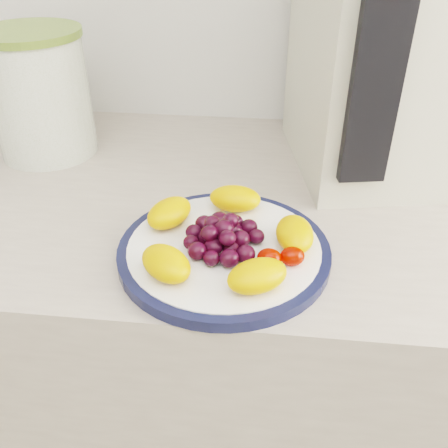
# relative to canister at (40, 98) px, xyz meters

# --- Properties ---
(counter) EXTENTS (3.50, 0.60, 0.90)m
(counter) POSITION_rel_canister_xyz_m (0.26, -0.10, -0.55)
(counter) COLOR #B1A495
(counter) RESTS_ON floor
(cabinet_face) EXTENTS (3.48, 0.58, 0.84)m
(cabinet_face) POSITION_rel_canister_xyz_m (0.26, -0.10, -0.58)
(cabinet_face) COLOR #8F7A57
(cabinet_face) RESTS_ON floor
(plate_rim) EXTENTS (0.27, 0.27, 0.01)m
(plate_rim) POSITION_rel_canister_xyz_m (0.35, -0.28, -0.09)
(plate_rim) COLOR #121838
(plate_rim) RESTS_ON counter
(plate_face) EXTENTS (0.25, 0.25, 0.02)m
(plate_face) POSITION_rel_canister_xyz_m (0.35, -0.28, -0.09)
(plate_face) COLOR white
(plate_face) RESTS_ON counter
(canister) EXTENTS (0.21, 0.21, 0.20)m
(canister) POSITION_rel_canister_xyz_m (0.00, 0.00, 0.00)
(canister) COLOR #4F6523
(canister) RESTS_ON counter
(canister_lid) EXTENTS (0.21, 0.21, 0.01)m
(canister_lid) POSITION_rel_canister_xyz_m (0.00, 0.00, 0.11)
(canister_lid) COLOR olive
(canister_lid) RESTS_ON canister
(appliance_body) EXTENTS (0.27, 0.33, 0.37)m
(appliance_body) POSITION_rel_canister_xyz_m (0.55, 0.02, 0.09)
(appliance_body) COLOR beige
(appliance_body) RESTS_ON counter
(appliance_panel) EXTENTS (0.07, 0.03, 0.28)m
(appliance_panel) POSITION_rel_canister_xyz_m (0.52, -0.14, 0.09)
(appliance_panel) COLOR black
(appliance_panel) RESTS_ON appliance_body
(fruit_plate) EXTENTS (0.23, 0.23, 0.04)m
(fruit_plate) POSITION_rel_canister_xyz_m (0.35, -0.28, -0.07)
(fruit_plate) COLOR orange
(fruit_plate) RESTS_ON plate_face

